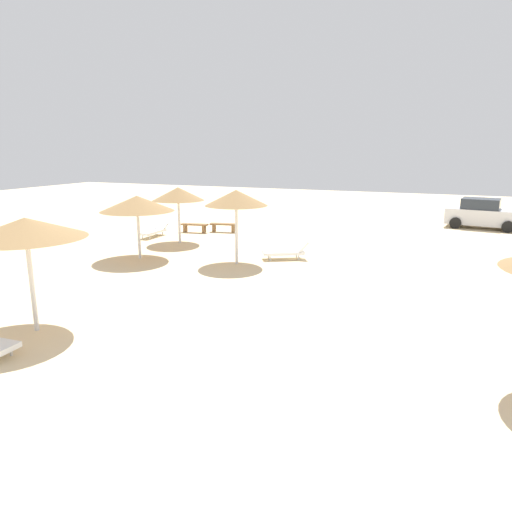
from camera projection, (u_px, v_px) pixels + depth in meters
ground_plane at (213, 324)px, 12.32m from camera, size 80.00×80.00×0.00m
parasol_1 at (236, 198)px, 18.11m from camera, size 2.49×2.49×2.97m
parasol_2 at (178, 194)px, 22.26m from camera, size 2.51×2.51×2.73m
parasol_3 at (25, 228)px, 11.27m from camera, size 2.90×2.90×2.91m
parasol_4 at (137, 204)px, 19.07m from camera, size 3.04×3.04×2.65m
lounger_1 at (287, 252)px, 19.40m from camera, size 1.94×1.47×0.77m
lounger_2 at (154, 231)px, 24.34m from camera, size 0.64×1.91×0.63m
bench_0 at (195, 226)px, 25.50m from camera, size 1.54×0.62×0.49m
bench_1 at (224, 226)px, 25.60m from camera, size 1.55×0.67×0.49m
parked_car at (483, 214)px, 26.77m from camera, size 4.21×2.45×1.72m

